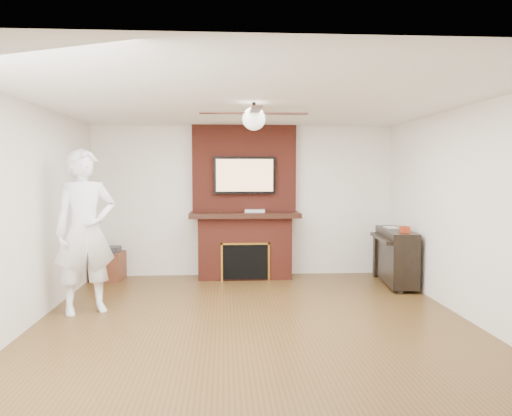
{
  "coord_description": "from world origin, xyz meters",
  "views": [
    {
      "loc": [
        -0.34,
        -5.6,
        1.71
      ],
      "look_at": [
        0.08,
        0.9,
        1.26
      ],
      "focal_mm": 35.0,
      "sensor_mm": 36.0,
      "label": 1
    }
  ],
  "objects": [
    {
      "name": "candle_green",
      "position": [
        -0.07,
        2.38,
        0.05
      ],
      "size": [
        0.07,
        0.07,
        0.1
      ],
      "primitive_type": "cylinder",
      "color": "#2B6D33",
      "rests_on": "ground"
    },
    {
      "name": "fireplace",
      "position": [
        0.0,
        2.55,
        1.0
      ],
      "size": [
        1.78,
        0.64,
        2.5
      ],
      "color": "maroon",
      "rests_on": "ground"
    },
    {
      "name": "person",
      "position": [
        -2.03,
        0.56,
        1.01
      ],
      "size": [
        0.88,
        0.78,
        2.01
      ],
      "primitive_type": "imported",
      "rotation": [
        0.0,
        0.0,
        0.49
      ],
      "color": "white",
      "rests_on": "ground"
    },
    {
      "name": "candle_orange",
      "position": [
        -0.07,
        2.33,
        0.05
      ],
      "size": [
        0.07,
        0.07,
        0.11
      ],
      "primitive_type": "cylinder",
      "color": "orange",
      "rests_on": "ground"
    },
    {
      "name": "cable_box",
      "position": [
        0.17,
        2.45,
        1.1
      ],
      "size": [
        0.33,
        0.21,
        0.05
      ],
      "primitive_type": "cube",
      "rotation": [
        0.0,
        0.0,
        -0.07
      ],
      "color": "silver",
      "rests_on": "fireplace"
    },
    {
      "name": "room_shell",
      "position": [
        0.0,
        0.0,
        1.25
      ],
      "size": [
        5.36,
        5.86,
        2.86
      ],
      "color": "#4F3517",
      "rests_on": "ground"
    },
    {
      "name": "ceiling_fan",
      "position": [
        -0.0,
        0.0,
        2.33
      ],
      "size": [
        1.21,
        1.21,
        0.31
      ],
      "color": "black",
      "rests_on": "room_shell"
    },
    {
      "name": "candle_cream",
      "position": [
        0.02,
        2.32,
        0.05
      ],
      "size": [
        0.08,
        0.08,
        0.1
      ],
      "primitive_type": "cylinder",
      "color": "#F8E1C5",
      "rests_on": "ground"
    },
    {
      "name": "piano",
      "position": [
        2.29,
        1.83,
        0.46
      ],
      "size": [
        0.61,
        1.33,
        0.94
      ],
      "rotation": [
        0.0,
        0.0,
        -0.1
      ],
      "color": "black",
      "rests_on": "ground"
    },
    {
      "name": "candle_blue",
      "position": [
        0.15,
        2.31,
        0.04
      ],
      "size": [
        0.06,
        0.06,
        0.08
      ],
      "primitive_type": "cylinder",
      "color": "#34609C",
      "rests_on": "ground"
    },
    {
      "name": "side_table",
      "position": [
        -2.2,
        2.48,
        0.25
      ],
      "size": [
        0.5,
        0.5,
        0.53
      ],
      "rotation": [
        0.0,
        0.0,
        -0.07
      ],
      "color": "#602D1B",
      "rests_on": "ground"
    },
    {
      "name": "tv",
      "position": [
        0.0,
        2.5,
        1.68
      ],
      "size": [
        1.0,
        0.08,
        0.6
      ],
      "color": "black",
      "rests_on": "fireplace"
    }
  ]
}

